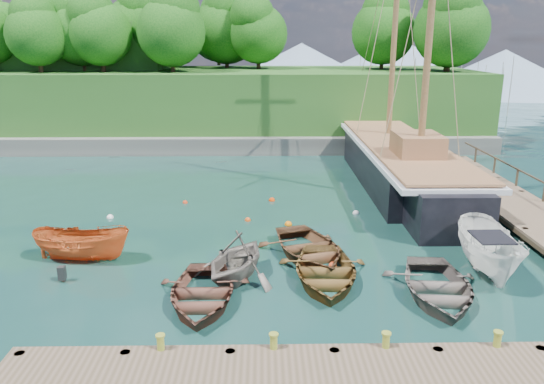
{
  "coord_description": "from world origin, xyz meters",
  "views": [
    {
      "loc": [
        -1.26,
        -17.52,
        8.53
      ],
      "look_at": [
        -0.86,
        5.13,
        2.0
      ],
      "focal_mm": 35.0,
      "sensor_mm": 36.0,
      "label": 1
    }
  ],
  "objects": [
    {
      "name": "rowboat_4",
      "position": [
        0.58,
        2.5,
        0.0
      ],
      "size": [
        4.65,
        5.58,
        1.0
      ],
      "primitive_type": "imported",
      "rotation": [
        0.0,
        0.0,
        0.29
      ],
      "color": "#55351F",
      "rests_on": "ground"
    },
    {
      "name": "distant_ridge",
      "position": [
        4.3,
        70.0,
        4.35
      ],
      "size": [
        117.0,
        40.0,
        10.0
      ],
      "color": "#728CA5",
      "rests_on": "ground"
    },
    {
      "name": "bollard_1",
      "position": [
        -1.0,
        -5.1,
        0.0
      ],
      "size": [
        0.26,
        0.26,
        0.45
      ],
      "primitive_type": "cylinder",
      "color": "olive",
      "rests_on": "ground"
    },
    {
      "name": "bollard_2",
      "position": [
        2.0,
        -5.1,
        0.0
      ],
      "size": [
        0.26,
        0.26,
        0.45
      ],
      "primitive_type": "cylinder",
      "color": "olive",
      "rests_on": "ground"
    },
    {
      "name": "rowboat_1",
      "position": [
        -2.28,
        0.44,
        0.0
      ],
      "size": [
        4.38,
        4.64,
        1.93
      ],
      "primitive_type": "imported",
      "rotation": [
        0.0,
        0.0,
        -0.42
      ],
      "color": "slate",
      "rests_on": "ground"
    },
    {
      "name": "mooring_buoy_5",
      "position": [
        -0.78,
        10.32,
        0.0
      ],
      "size": [
        0.34,
        0.34,
        0.34
      ],
      "primitive_type": "sphere",
      "color": "red",
      "rests_on": "ground"
    },
    {
      "name": "mooring_buoy_2",
      "position": [
        -0.06,
        6.35,
        0.0
      ],
      "size": [
        0.36,
        0.36,
        0.36
      ],
      "primitive_type": "sphere",
      "color": "orange",
      "rests_on": "ground"
    },
    {
      "name": "mooring_buoy_1",
      "position": [
        -2.02,
        7.02,
        0.0
      ],
      "size": [
        0.3,
        0.3,
        0.3
      ],
      "primitive_type": "sphere",
      "color": "#D64910",
      "rests_on": "ground"
    },
    {
      "name": "cabin_boat_white",
      "position": [
        7.29,
        0.89,
        0.0
      ],
      "size": [
        2.55,
        5.29,
        1.96
      ],
      "primitive_type": "imported",
      "rotation": [
        0.0,
        0.0,
        -0.13
      ],
      "color": "white",
      "rests_on": "ground"
    },
    {
      "name": "rowboat_0",
      "position": [
        -3.35,
        -1.38,
        0.0
      ],
      "size": [
        3.31,
        4.58,
        0.94
      ],
      "primitive_type": "imported",
      "rotation": [
        0.0,
        0.0,
        0.01
      ],
      "color": "brown",
      "rests_on": "ground"
    },
    {
      "name": "ground",
      "position": [
        0.0,
        0.0,
        0.0
      ],
      "size": [
        160.0,
        160.0,
        0.0
      ],
      "primitive_type": "plane",
      "color": "#193B30",
      "rests_on": "ground"
    },
    {
      "name": "mooring_buoy_7",
      "position": [
        1.45,
        1.56,
        0.0
      ],
      "size": [
        0.31,
        0.31,
        0.31
      ],
      "primitive_type": "sphere",
      "color": "#F7471B",
      "rests_on": "ground"
    },
    {
      "name": "dock_east",
      "position": [
        11.5,
        7.0,
        0.43
      ],
      "size": [
        3.2,
        24.0,
        1.1
      ],
      "color": "brown",
      "rests_on": "ground"
    },
    {
      "name": "bollard_3",
      "position": [
        5.0,
        -5.1,
        0.0
      ],
      "size": [
        0.26,
        0.26,
        0.45
      ],
      "primitive_type": "cylinder",
      "color": "olive",
      "rests_on": "ground"
    },
    {
      "name": "mooring_buoy_0",
      "position": [
        -8.16,
        4.79,
        0.0
      ],
      "size": [
        0.31,
        0.31,
        0.31
      ],
      "primitive_type": "sphere",
      "color": "white",
      "rests_on": "ground"
    },
    {
      "name": "motorboat_orange",
      "position": [
        -8.51,
        2.32,
        0.0
      ],
      "size": [
        4.17,
        1.99,
        1.55
      ],
      "primitive_type": "imported",
      "rotation": [
        0.0,
        0.0,
        1.45
      ],
      "color": "#D25B24",
      "rests_on": "ground"
    },
    {
      "name": "mooring_buoy_4",
      "position": [
        -5.5,
        10.0,
        0.0
      ],
      "size": [
        0.27,
        0.27,
        0.27
      ],
      "primitive_type": "sphere",
      "color": "red",
      "rests_on": "ground"
    },
    {
      "name": "schooner",
      "position": [
        7.12,
        13.63,
        1.07
      ],
      "size": [
        4.88,
        26.51,
        19.28
      ],
      "rotation": [
        0.0,
        0.0,
        -0.01
      ],
      "color": "black",
      "rests_on": "ground"
    },
    {
      "name": "rowboat_3",
      "position": [
        4.7,
        -1.09,
        0.0
      ],
      "size": [
        3.85,
        5.06,
        0.98
      ],
      "primitive_type": "imported",
      "rotation": [
        0.0,
        0.0,
        -0.1
      ],
      "color": "#5D534C",
      "rests_on": "ground"
    },
    {
      "name": "bollard_0",
      "position": [
        -4.0,
        -5.1,
        0.0
      ],
      "size": [
        0.26,
        0.26,
        0.45
      ],
      "primitive_type": "cylinder",
      "color": "olive",
      "rests_on": "ground"
    },
    {
      "name": "mooring_buoy_6",
      "position": [
        -8.87,
        7.54,
        0.0
      ],
      "size": [
        0.34,
        0.34,
        0.34
      ],
      "primitive_type": "sphere",
      "color": "white",
      "rests_on": "ground"
    },
    {
      "name": "rowboat_2",
      "position": [
        0.98,
        0.18,
        0.0
      ],
      "size": [
        3.6,
        4.9,
        0.99
      ],
      "primitive_type": "imported",
      "rotation": [
        0.0,
        0.0,
        -0.04
      ],
      "color": "brown",
      "rests_on": "ground"
    },
    {
      "name": "mooring_buoy_3",
      "position": [
        3.46,
        8.0,
        0.0
      ],
      "size": [
        0.33,
        0.33,
        0.33
      ],
      "primitive_type": "sphere",
      "color": "white",
      "rests_on": "ground"
    },
    {
      "name": "headland",
      "position": [
        -12.88,
        31.36,
        5.54
      ],
      "size": [
        51.0,
        19.31,
        12.9
      ],
      "color": "#474744",
      "rests_on": "ground"
    }
  ]
}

